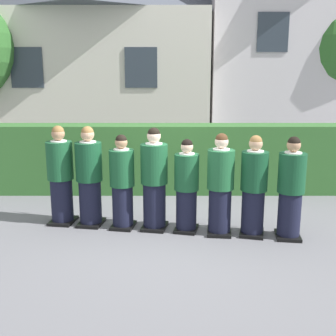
# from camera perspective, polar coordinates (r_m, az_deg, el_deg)

# --- Properties ---
(ground_plane) EXTENTS (60.00, 60.00, 0.00)m
(ground_plane) POSITION_cam_1_polar(r_m,az_deg,el_deg) (7.03, -0.00, -8.37)
(ground_plane) COLOR slate
(student_front_row_0) EXTENTS (0.46, 0.56, 1.69)m
(student_front_row_0) POSITION_cam_1_polar(r_m,az_deg,el_deg) (7.35, -14.58, -1.25)
(student_front_row_0) COLOR black
(student_front_row_0) RESTS_ON ground
(student_front_row_1) EXTENTS (0.46, 0.54, 1.69)m
(student_front_row_1) POSITION_cam_1_polar(r_m,az_deg,el_deg) (7.15, -10.82, -1.45)
(student_front_row_1) COLOR black
(student_front_row_1) RESTS_ON ground
(student_front_row_2) EXTENTS (0.44, 0.51, 1.58)m
(student_front_row_2) POSITION_cam_1_polar(r_m,az_deg,el_deg) (6.95, -6.42, -2.21)
(student_front_row_2) COLOR black
(student_front_row_2) RESTS_ON ground
(student_front_row_3) EXTENTS (0.47, 0.57, 1.70)m
(student_front_row_3) POSITION_cam_1_polar(r_m,az_deg,el_deg) (6.86, -2.05, -1.83)
(student_front_row_3) COLOR black
(student_front_row_3) RESTS_ON ground
(student_front_row_4) EXTENTS (0.44, 0.51, 1.53)m
(student_front_row_4) POSITION_cam_1_polar(r_m,az_deg,el_deg) (6.78, 2.38, -2.74)
(student_front_row_4) COLOR black
(student_front_row_4) RESTS_ON ground
(student_front_row_5) EXTENTS (0.43, 0.51, 1.64)m
(student_front_row_5) POSITION_cam_1_polar(r_m,az_deg,el_deg) (6.69, 6.97, -2.56)
(student_front_row_5) COLOR black
(student_front_row_5) RESTS_ON ground
(student_front_row_6) EXTENTS (0.47, 0.55, 1.61)m
(student_front_row_6) POSITION_cam_1_polar(r_m,az_deg,el_deg) (6.73, 11.42, -2.73)
(student_front_row_6) COLOR black
(student_front_row_6) RESTS_ON ground
(student_front_row_7) EXTENTS (0.43, 0.53, 1.61)m
(student_front_row_7) POSITION_cam_1_polar(r_m,az_deg,el_deg) (6.75, 16.21, -2.95)
(student_front_row_7) COLOR black
(student_front_row_7) RESTS_ON ground
(hedge) EXTENTS (9.33, 0.70, 1.47)m
(hedge) POSITION_cam_1_polar(r_m,az_deg,el_deg) (9.04, -0.04, 1.28)
(hedge) COLOR #33662D
(hedge) RESTS_ON ground
(school_building_main) EXTENTS (6.47, 3.96, 7.77)m
(school_building_main) POSITION_cam_1_polar(r_m,az_deg,el_deg) (15.16, 17.50, 17.69)
(school_building_main) COLOR silver
(school_building_main) RESTS_ON ground
(school_building_annex) EXTENTS (7.49, 4.28, 6.45)m
(school_building_annex) POSITION_cam_1_polar(r_m,az_deg,el_deg) (14.19, -10.02, 15.76)
(school_building_annex) COLOR beige
(school_building_annex) RESTS_ON ground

